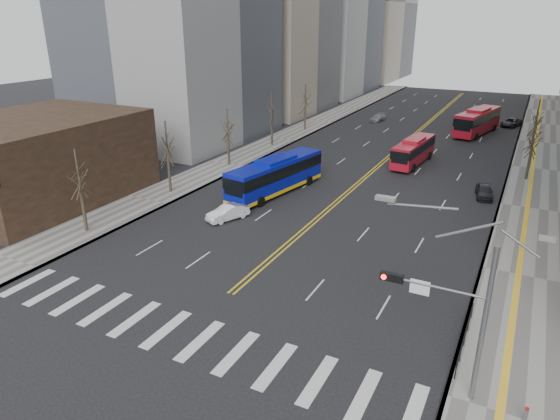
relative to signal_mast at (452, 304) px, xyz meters
name	(u,v)px	position (x,y,z in m)	size (l,w,h in m)	color
ground	(183,335)	(-13.77, -2.00, -4.86)	(220.00, 220.00, 0.00)	black
sidewalk_right	(542,170)	(3.73, 43.00, -4.78)	(7.00, 130.00, 0.15)	slate
sidewalk_left	(282,139)	(-30.27, 43.00, -4.78)	(5.00, 130.00, 0.15)	slate
crosswalk	(183,335)	(-13.77, -2.00, -4.85)	(26.70, 4.00, 0.01)	silver
centerline	(412,137)	(-13.77, 53.00, -4.85)	(0.55, 100.00, 0.01)	gold
storefront	(38,159)	(-39.77, 9.97, -0.85)	(14.00, 18.00, 8.00)	black
signal_mast	(452,304)	(0.00, 0.00, 0.00)	(5.37, 0.37, 9.39)	slate
pedestrian_railing	(465,335)	(0.53, 4.00, -4.03)	(0.06, 6.06, 1.02)	black
street_trees	(313,125)	(-20.94, 32.55, 0.02)	(35.20, 47.20, 7.60)	#33281F
blue_bus	(276,175)	(-20.28, 21.92, -2.94)	(4.90, 12.90, 3.66)	#0A15A3
red_bus_near	(414,150)	(-10.35, 38.69, -3.07)	(3.17, 10.12, 3.19)	#A61121
red_bus_far	(478,120)	(-5.59, 59.59, -2.71)	(5.43, 12.60, 3.87)	#A61121
car_white	(228,213)	(-20.76, 13.65, -4.21)	(1.37, 3.93, 1.29)	white
car_dark_mid	(484,191)	(-1.27, 30.08, -4.21)	(1.52, 3.77, 1.28)	black
car_silver	(378,118)	(-21.76, 62.52, -4.27)	(1.65, 4.07, 1.18)	gray
car_dark_far	(511,122)	(-1.27, 68.00, -4.21)	(2.15, 4.66, 1.30)	black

